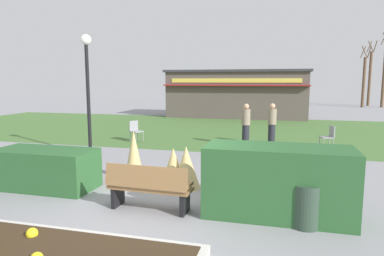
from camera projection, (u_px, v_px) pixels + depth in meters
The scene contains 19 objects.
ground_plane at pixel (162, 209), 6.87m from camera, with size 80.00×80.00×0.00m, color gray.
lawn_patch at pixel (235, 130), 17.99m from camera, with size 36.00×12.00×0.01m, color #446B33.
park_bench at pixel (149, 187), 6.71m from camera, with size 1.72×0.59×0.95m.
hedge_left at pixel (45, 169), 8.16m from camera, with size 2.42×1.10×0.95m, color #28562B.
hedge_right at pixel (278, 182), 6.44m from camera, with size 2.75×1.10×1.35m, color #28562B.
ornamental_grass_behind_left at pixel (186, 167), 8.14m from camera, with size 0.69×0.69×1.03m, color tan.
ornamental_grass_behind_right at pixel (134, 156), 8.73m from camera, with size 0.53×0.53×1.33m, color tan.
ornamental_grass_behind_center at pixel (173, 167), 8.31m from camera, with size 0.66×0.66×0.95m, color tan.
lamppost_mid at pixel (88, 80), 11.56m from camera, with size 0.36×0.36×4.12m.
trash_bin at pixel (306, 205), 5.99m from camera, with size 0.52×0.52×0.78m, color #2D4233.
food_kiosk at pixel (237, 93), 24.41m from camera, with size 9.94×4.03×3.34m.
cafe_chair_west at pixel (135, 129), 14.43m from camera, with size 0.60×0.60×0.89m.
cafe_chair_east at pixel (329, 135), 12.89m from camera, with size 0.54×0.54×0.89m.
person_strolling at pixel (272, 124), 13.57m from camera, with size 0.34×0.34×1.69m.
person_standing at pixel (246, 125), 13.40m from camera, with size 0.34×0.34×1.69m.
parked_car_west_slot at pixel (232, 102), 31.68m from camera, with size 4.26×2.17×1.20m.
tree_left_bg at pixel (364, 81), 33.05m from camera, with size 0.91×0.96×5.91m.
tree_right_bg at pixel (384, 74), 33.05m from camera, with size 0.91×0.96×7.19m.
tree_center_bg at pixel (370, 77), 35.22m from camera, with size 0.91×0.96×6.65m.
Camera 1 is at (2.23, -6.22, 2.57)m, focal length 31.75 mm.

